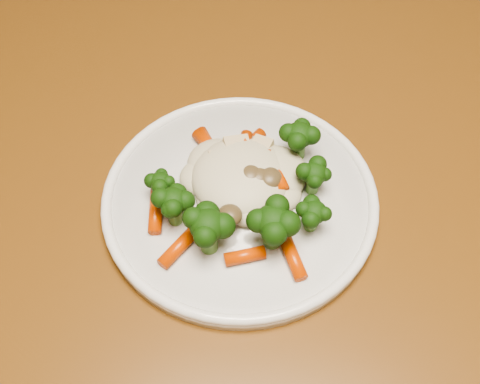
% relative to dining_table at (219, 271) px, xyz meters
% --- Properties ---
extents(dining_table, '(1.50, 1.28, 0.75)m').
position_rel_dining_table_xyz_m(dining_table, '(0.00, 0.00, 0.00)').
color(dining_table, brown).
rests_on(dining_table, ground).
extents(plate, '(0.26, 0.26, 0.01)m').
position_rel_dining_table_xyz_m(plate, '(0.02, 0.02, 0.10)').
color(plate, white).
rests_on(plate, dining_table).
extents(meal, '(0.17, 0.17, 0.04)m').
position_rel_dining_table_xyz_m(meal, '(0.02, 0.02, 0.12)').
color(meal, beige).
rests_on(meal, plate).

